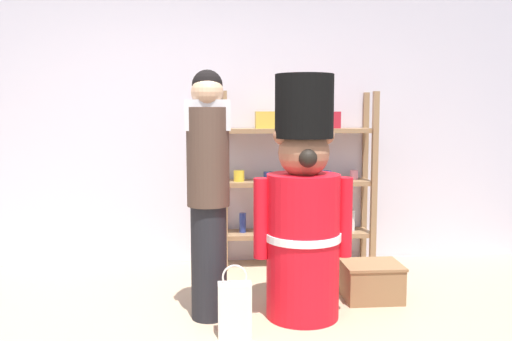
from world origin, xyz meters
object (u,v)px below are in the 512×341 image
merchandise_shelf (297,178)px  person_shopper (208,187)px  teddy_bear_guard (303,210)px  display_crate (372,281)px  shopping_bag (235,308)px

merchandise_shelf → person_shopper: (-0.79, -1.23, 0.11)m
teddy_bear_guard → display_crate: 0.87m
person_shopper → shopping_bag: bearing=-62.9°
person_shopper → shopping_bag: (0.16, -0.31, -0.72)m
merchandise_shelf → display_crate: bearing=-67.2°
shopping_bag → person_shopper: bearing=117.1°
person_shopper → display_crate: 1.44m
merchandise_shelf → shopping_bag: size_ratio=3.45×
teddy_bear_guard → display_crate: teddy_bear_guard is taller
teddy_bear_guard → merchandise_shelf: bearing=82.7°
merchandise_shelf → teddy_bear_guard: teddy_bear_guard is taller
merchandise_shelf → teddy_bear_guard: size_ratio=0.96×
merchandise_shelf → teddy_bear_guard: (-0.16, -1.25, -0.06)m
shopping_bag → display_crate: 1.18m
teddy_bear_guard → person_shopper: bearing=177.4°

